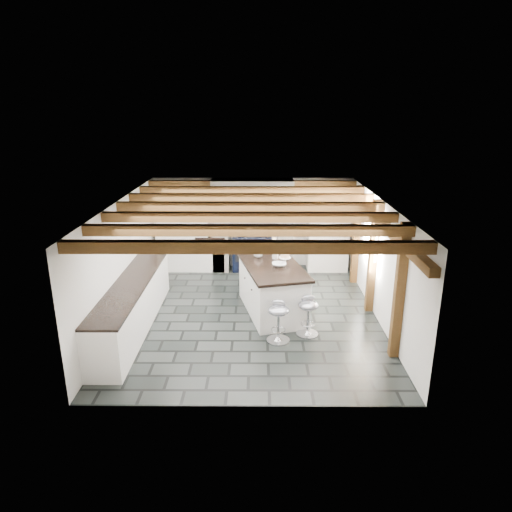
{
  "coord_description": "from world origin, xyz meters",
  "views": [
    {
      "loc": [
        0.15,
        -8.4,
        3.98
      ],
      "look_at": [
        0.1,
        0.4,
        1.1
      ],
      "focal_mm": 32.0,
      "sensor_mm": 36.0,
      "label": 1
    }
  ],
  "objects_px": {
    "range_cooker": "(253,252)",
    "bar_stool_far": "(279,317)",
    "bar_stool_near": "(308,311)",
    "kitchen_island": "(272,288)"
  },
  "relations": [
    {
      "from": "range_cooker",
      "to": "kitchen_island",
      "type": "relative_size",
      "value": 0.45
    },
    {
      "from": "bar_stool_near",
      "to": "bar_stool_far",
      "type": "height_order",
      "value": "bar_stool_far"
    },
    {
      "from": "range_cooker",
      "to": "bar_stool_far",
      "type": "distance_m",
      "value": 3.83
    },
    {
      "from": "range_cooker",
      "to": "bar_stool_far",
      "type": "relative_size",
      "value": 1.31
    },
    {
      "from": "range_cooker",
      "to": "bar_stool_near",
      "type": "relative_size",
      "value": 1.33
    },
    {
      "from": "range_cooker",
      "to": "kitchen_island",
      "type": "height_order",
      "value": "kitchen_island"
    },
    {
      "from": "kitchen_island",
      "to": "bar_stool_near",
      "type": "relative_size",
      "value": 2.96
    },
    {
      "from": "kitchen_island",
      "to": "bar_stool_far",
      "type": "height_order",
      "value": "kitchen_island"
    },
    {
      "from": "kitchen_island",
      "to": "bar_stool_near",
      "type": "distance_m",
      "value": 1.18
    },
    {
      "from": "range_cooker",
      "to": "bar_stool_far",
      "type": "xyz_separation_m",
      "value": [
        0.51,
        -3.79,
        0.01
      ]
    }
  ]
}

